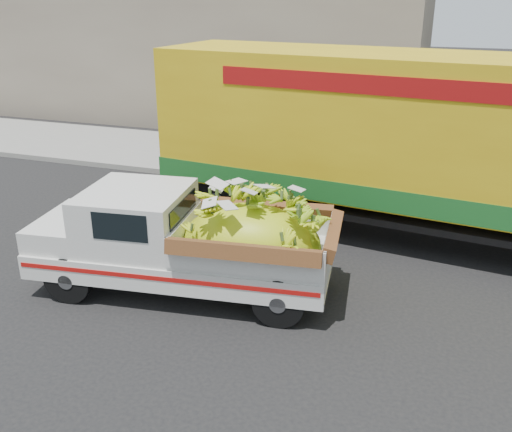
% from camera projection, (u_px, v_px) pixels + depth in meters
% --- Properties ---
extents(ground, '(100.00, 100.00, 0.00)m').
position_uv_depth(ground, '(292.00, 298.00, 9.81)').
color(ground, black).
rests_on(ground, ground).
extents(curb, '(60.00, 0.25, 0.15)m').
position_uv_depth(curb, '(353.00, 191.00, 14.78)').
color(curb, gray).
rests_on(curb, ground).
extents(sidewalk, '(60.00, 4.00, 0.14)m').
position_uv_depth(sidewalk, '(366.00, 169.00, 16.63)').
color(sidewalk, gray).
rests_on(sidewalk, ground).
extents(building_left, '(18.00, 6.00, 5.00)m').
position_uv_depth(building_left, '(198.00, 54.00, 23.37)').
color(building_left, gray).
rests_on(building_left, ground).
extents(pickup_truck, '(5.30, 2.50, 1.79)m').
position_uv_depth(pickup_truck, '(204.00, 241.00, 9.67)').
color(pickup_truck, black).
rests_on(pickup_truck, ground).
extents(semi_trailer, '(12.03, 3.89, 3.80)m').
position_uv_depth(semi_trailer, '(443.00, 143.00, 11.23)').
color(semi_trailer, black).
rests_on(semi_trailer, ground).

